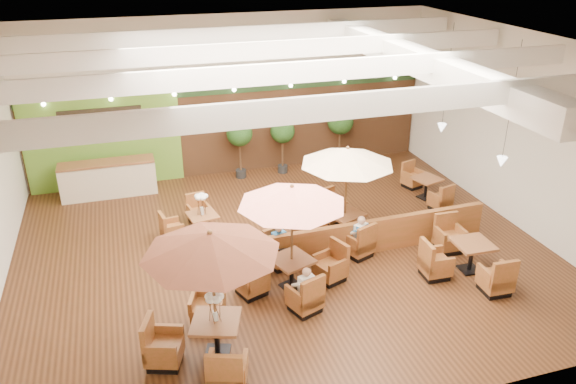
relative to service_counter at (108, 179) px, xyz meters
name	(u,v)px	position (x,y,z in m)	size (l,w,h in m)	color
room	(278,108)	(4.65, -3.88, 3.05)	(14.04, 14.00, 5.52)	#381E0F
service_counter	(108,179)	(0.00, 0.00, 0.00)	(3.00, 0.75, 1.18)	beige
booth_divider	(369,237)	(6.60, -5.84, -0.11)	(6.89, 0.18, 0.95)	brown
table_0	(208,269)	(1.88, -8.63, 1.46)	(2.83, 2.99, 2.88)	brown
table_1	(292,219)	(4.12, -6.79, 1.27)	(2.85, 2.85, 2.74)	brown
table_2	(344,174)	(6.18, -4.92, 1.40)	(2.71, 2.88, 2.76)	brown
table_3	(195,223)	(2.26, -3.64, -0.14)	(1.65, 2.40, 1.47)	brown
table_4	(461,259)	(8.39, -7.42, -0.20)	(1.84, 2.73, 1.02)	brown
table_5	(426,188)	(9.80, -3.23, -0.25)	(0.99, 2.49, 0.88)	brown
topiary_0	(240,136)	(4.44, 0.20, 0.96)	(0.89, 0.89, 2.08)	black
topiary_1	(283,133)	(5.98, 0.20, 0.90)	(0.86, 0.86, 1.99)	black
topiary_2	(340,124)	(8.15, 0.20, 1.04)	(0.94, 0.94, 2.17)	black
diner_0	(305,284)	(4.12, -7.80, 0.14)	(0.38, 0.34, 0.71)	white
diner_1	(280,241)	(4.12, -5.79, 0.15)	(0.39, 0.35, 0.72)	#2A71B7
diner_2	(251,268)	(3.11, -6.79, 0.14)	(0.38, 0.40, 0.71)	gray
diner_3	(359,232)	(6.25, -5.93, 0.15)	(0.40, 0.38, 0.73)	#2A71B7
diner_4	(359,231)	(6.25, -5.93, 0.15)	(0.41, 0.40, 0.73)	white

